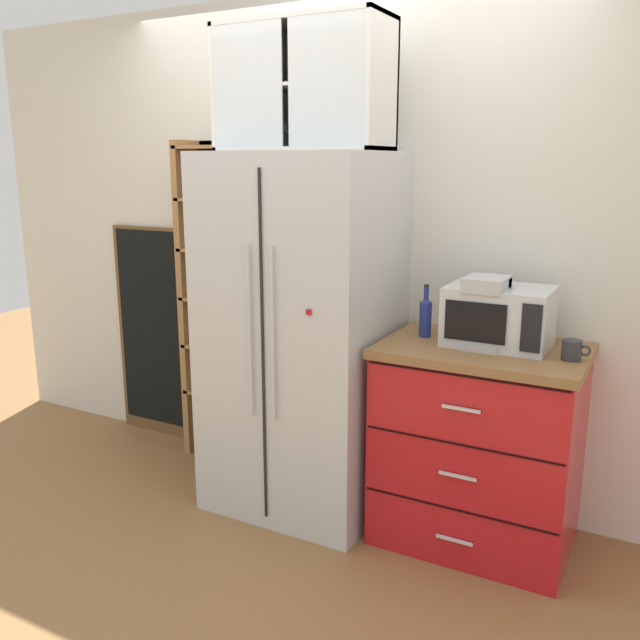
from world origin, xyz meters
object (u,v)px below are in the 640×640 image
at_px(bottle_cobalt, 426,314).
at_px(chalkboard_menu, 157,332).
at_px(mug_charcoal, 572,350).
at_px(coffee_maker, 486,311).
at_px(refrigerator, 302,335).
at_px(microwave, 499,316).

xyz_separation_m(bottle_cobalt, chalkboard_menu, (-1.85, 0.24, -0.36)).
height_order(mug_charcoal, bottle_cobalt, bottle_cobalt).
distance_m(coffee_maker, chalkboard_menu, 2.19).
bearing_deg(coffee_maker, bottle_cobalt, 174.42).
xyz_separation_m(refrigerator, microwave, (0.93, 0.10, 0.18)).
distance_m(microwave, mug_charcoal, 0.35).
height_order(microwave, coffee_maker, coffee_maker).
xyz_separation_m(microwave, mug_charcoal, (0.32, -0.09, -0.09)).
bearing_deg(bottle_cobalt, coffee_maker, -5.58).
bearing_deg(microwave, coffee_maker, -136.84).
height_order(refrigerator, microwave, refrigerator).
distance_m(microwave, coffee_maker, 0.07).
xyz_separation_m(microwave, chalkboard_menu, (-2.18, 0.23, -0.39)).
bearing_deg(refrigerator, coffee_maker, 3.93).
relative_size(refrigerator, coffee_maker, 5.69).
bearing_deg(microwave, refrigerator, -173.70).
relative_size(refrigerator, microwave, 4.01).
bearing_deg(refrigerator, bottle_cobalt, 8.38).
relative_size(refrigerator, mug_charcoal, 15.42).
height_order(microwave, chalkboard_menu, chalkboard_menu).
distance_m(refrigerator, chalkboard_menu, 1.31).
height_order(coffee_maker, bottle_cobalt, coffee_maker).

